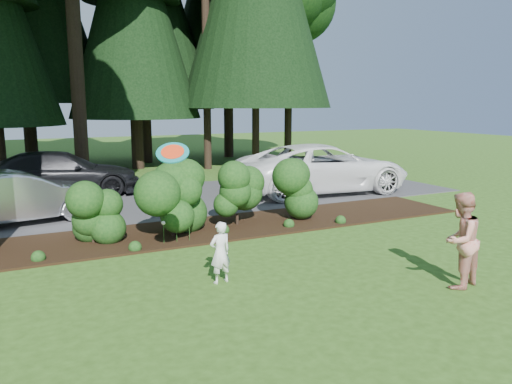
{
  "coord_description": "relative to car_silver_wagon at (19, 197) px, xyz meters",
  "views": [
    {
      "loc": [
        -3.53,
        -8.19,
        3.15
      ],
      "look_at": [
        1.05,
        1.08,
        1.3
      ],
      "focal_mm": 35.0,
      "sensor_mm": 36.0,
      "label": 1
    }
  ],
  "objects": [
    {
      "name": "ground",
      "position": [
        3.42,
        -6.06,
        -0.72
      ],
      "size": [
        80.0,
        80.0,
        0.0
      ],
      "primitive_type": "plane",
      "color": "#2D4D16",
      "rests_on": "ground"
    },
    {
      "name": "mulch_bed",
      "position": [
        3.42,
        -2.81,
        -0.69
      ],
      "size": [
        16.0,
        2.5,
        0.05
      ],
      "primitive_type": "cube",
      "color": "black",
      "rests_on": "ground"
    },
    {
      "name": "driveway",
      "position": [
        3.42,
        1.44,
        -0.7
      ],
      "size": [
        22.0,
        6.0,
        0.03
      ],
      "primitive_type": "cube",
      "color": "#38383A",
      "rests_on": "ground"
    },
    {
      "name": "shrub_row",
      "position": [
        4.19,
        -2.92,
        0.09
      ],
      "size": [
        6.53,
        1.6,
        1.61
      ],
      "color": "#123A11",
      "rests_on": "ground"
    },
    {
      "name": "lily_cluster",
      "position": [
        3.12,
        -3.66,
        -0.22
      ],
      "size": [
        0.69,
        0.09,
        0.57
      ],
      "color": "#123A11",
      "rests_on": "ground"
    },
    {
      "name": "car_silver_wagon",
      "position": [
        0.0,
        0.0,
        0.0
      ],
      "size": [
        4.35,
        2.18,
        1.37
      ],
      "primitive_type": "imported",
      "rotation": [
        0.0,
        0.0,
        1.75
      ],
      "color": "silver",
      "rests_on": "driveway"
    },
    {
      "name": "car_white_suv",
      "position": [
        9.73,
        0.34,
        0.17
      ],
      "size": [
        6.36,
        3.35,
        1.7
      ],
      "primitive_type": "imported",
      "rotation": [
        0.0,
        0.0,
        1.48
      ],
      "color": "white",
      "rests_on": "driveway"
    },
    {
      "name": "car_dark_suv",
      "position": [
        1.37,
        3.74,
        0.07
      ],
      "size": [
        5.42,
        2.8,
        1.5
      ],
      "primitive_type": "imported",
      "rotation": [
        0.0,
        0.0,
        1.43
      ],
      "color": "black",
      "rests_on": "driveway"
    },
    {
      "name": "child",
      "position": [
        3.07,
        -6.4,
        -0.16
      ],
      "size": [
        0.44,
        0.33,
        1.11
      ],
      "primitive_type": "imported",
      "rotation": [
        0.0,
        0.0,
        3.3
      ],
      "color": "white",
      "rests_on": "ground"
    },
    {
      "name": "adult",
      "position": [
        6.68,
        -8.4,
        0.12
      ],
      "size": [
        0.96,
        0.83,
        1.67
      ],
      "primitive_type": "imported",
      "rotation": [
        0.0,
        0.0,
        3.42
      ],
      "color": "red",
      "rests_on": "ground"
    },
    {
      "name": "frisbee",
      "position": [
        2.31,
        -6.22,
        1.62
      ],
      "size": [
        0.61,
        0.5,
        0.42
      ],
      "color": "#177F81",
      "rests_on": "ground"
    }
  ]
}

